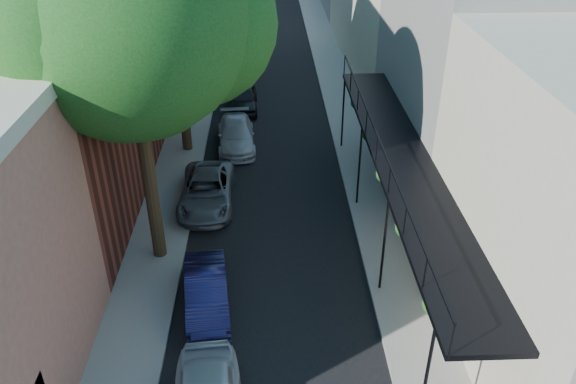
{
  "coord_description": "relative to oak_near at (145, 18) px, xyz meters",
  "views": [
    {
      "loc": [
        -0.06,
        -5.35,
        11.65
      ],
      "look_at": [
        0.5,
        9.42,
        2.8
      ],
      "focal_mm": 35.0,
      "sensor_mm": 36.0,
      "label": 1
    }
  ],
  "objects": [
    {
      "name": "road_surface",
      "position": [
        3.37,
        19.74,
        -7.87
      ],
      "size": [
        6.0,
        64.0,
        0.01
      ],
      "primitive_type": "cube",
      "color": "black",
      "rests_on": "ground"
    },
    {
      "name": "sidewalk_left",
      "position": [
        -0.63,
        19.74,
        -7.82
      ],
      "size": [
        2.0,
        64.0,
        0.12
      ],
      "primitive_type": "cube",
      "color": "gray",
      "rests_on": "ground"
    },
    {
      "name": "sidewalk_right",
      "position": [
        7.37,
        19.74,
        -7.82
      ],
      "size": [
        2.0,
        64.0,
        0.12
      ],
      "primitive_type": "cube",
      "color": "gray",
      "rests_on": "ground"
    },
    {
      "name": "oak_near",
      "position": [
        0.0,
        0.0,
        0.0
      ],
      "size": [
        7.48,
        6.8,
        11.42
      ],
      "color": "#2E2112",
      "rests_on": "ground"
    },
    {
      "name": "parked_car_b",
      "position": [
        1.37,
        -2.8,
        -7.3
      ],
      "size": [
        1.64,
        3.64,
        1.16
      ],
      "primitive_type": "imported",
      "rotation": [
        0.0,
        0.0,
        0.12
      ],
      "color": "#171749",
      "rests_on": "ground"
    },
    {
      "name": "parked_car_c",
      "position": [
        0.88,
        3.04,
        -7.28
      ],
      "size": [
        2.01,
        4.32,
        1.2
      ],
      "primitive_type": "imported",
      "rotation": [
        0.0,
        0.0,
        0.01
      ],
      "color": "slate",
      "rests_on": "ground"
    },
    {
      "name": "parked_car_d",
      "position": [
        1.8,
        8.06,
        -7.29
      ],
      "size": [
        1.93,
        4.17,
        1.18
      ],
      "primitive_type": "imported",
      "rotation": [
        0.0,
        0.0,
        0.07
      ],
      "color": "#BAB9BE",
      "rests_on": "ground"
    },
    {
      "name": "parked_car_e",
      "position": [
        1.97,
        12.59,
        -7.24
      ],
      "size": [
        1.59,
        3.77,
        1.28
      ],
      "primitive_type": "imported",
      "rotation": [
        0.0,
        0.0,
        0.02
      ],
      "color": "black",
      "rests_on": "ground"
    },
    {
      "name": "parked_car_f",
      "position": [
        0.77,
        16.69,
        -7.24
      ],
      "size": [
        1.37,
        3.86,
        1.27
      ],
      "primitive_type": "imported",
      "rotation": [
        0.0,
        0.0,
        -0.01
      ],
      "color": "slate",
      "rests_on": "ground"
    },
    {
      "name": "parked_car_g",
      "position": [
        1.4,
        20.98,
        -7.3
      ],
      "size": [
        2.05,
        4.2,
        1.15
      ],
      "primitive_type": "imported",
      "rotation": [
        0.0,
        0.0,
        0.03
      ],
      "color": "gray",
      "rests_on": "ground"
    }
  ]
}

